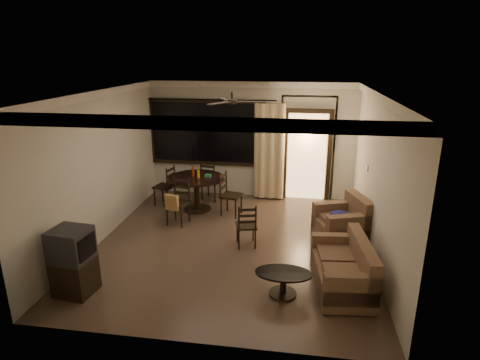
% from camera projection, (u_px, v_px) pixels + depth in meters
% --- Properties ---
extents(ground, '(5.50, 5.50, 0.00)m').
position_uv_depth(ground, '(233.00, 244.00, 7.55)').
color(ground, '#7F6651').
rests_on(ground, ground).
extents(room_shell, '(5.50, 6.70, 5.50)m').
position_uv_depth(room_shell, '(273.00, 131.00, 8.59)').
color(room_shell, beige).
rests_on(room_shell, ground).
extents(dining_table, '(1.25, 1.25, 1.00)m').
position_uv_depth(dining_table, '(197.00, 184.00, 9.01)').
color(dining_table, black).
rests_on(dining_table, ground).
extents(dining_chair_west, '(0.50, 0.50, 0.95)m').
position_uv_depth(dining_chair_west, '(165.00, 193.00, 9.41)').
color(dining_chair_west, black).
rests_on(dining_chair_west, ground).
extents(dining_chair_east, '(0.50, 0.50, 0.95)m').
position_uv_depth(dining_chair_east, '(231.00, 203.00, 8.82)').
color(dining_chair_east, black).
rests_on(dining_chair_east, ground).
extents(dining_chair_south, '(0.50, 0.55, 0.95)m').
position_uv_depth(dining_chair_south, '(178.00, 210.00, 8.35)').
color(dining_chair_south, black).
rests_on(dining_chair_south, ground).
extents(dining_chair_north, '(0.50, 0.50, 0.95)m').
position_uv_depth(dining_chair_north, '(211.00, 188.00, 9.75)').
color(dining_chair_north, black).
rests_on(dining_chair_north, ground).
extents(tv_cabinet, '(0.59, 0.54, 1.03)m').
position_uv_depth(tv_cabinet, '(73.00, 261.00, 5.87)').
color(tv_cabinet, black).
rests_on(tv_cabinet, ground).
extents(sofa, '(0.89, 1.49, 0.76)m').
position_uv_depth(sofa, '(346.00, 270.00, 6.04)').
color(sofa, '#4D3123').
rests_on(sofa, ground).
extents(armchair, '(1.11, 1.11, 0.87)m').
position_uv_depth(armchair, '(344.00, 224.00, 7.52)').
color(armchair, '#4D3123').
rests_on(armchair, ground).
extents(coffee_table, '(0.84, 0.50, 0.37)m').
position_uv_depth(coffee_table, '(283.00, 280.00, 5.90)').
color(coffee_table, black).
rests_on(coffee_table, ground).
extents(side_chair, '(0.45, 0.45, 0.84)m').
position_uv_depth(side_chair, '(246.00, 233.00, 7.40)').
color(side_chair, black).
rests_on(side_chair, ground).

